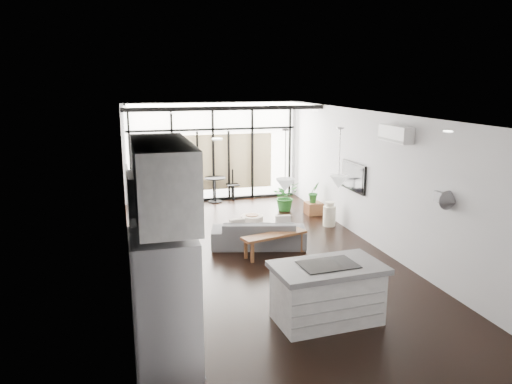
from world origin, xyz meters
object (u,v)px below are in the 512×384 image
sofa (259,229)px  milk_can (329,214)px  pouf (252,224)px  fridge (166,314)px  tv (353,177)px  island (327,293)px  console_bench (274,244)px

sofa → milk_can: bearing=-139.4°
pouf → fridge: bearing=-114.2°
milk_can → tv: tv is taller
island → console_bench: size_ratio=1.15×
milk_can → tv: 1.21m
island → fridge: fridge is taller
fridge → tv: (4.64, 4.85, 0.39)m
pouf → island: bearing=-90.6°
pouf → tv: size_ratio=0.47×
pouf → tv: 2.53m
pouf → sofa: bearing=-96.5°
island → fridge: size_ratio=0.87×
island → sofa: 3.43m
fridge → pouf: bearing=65.8°
fridge → tv: bearing=46.3°
milk_can → console_bench: bearing=-139.7°
milk_can → tv: (0.28, -0.61, 1.00)m
island → tv: (2.26, 3.83, 0.87)m
milk_can → island: bearing=-114.0°
tv → pouf: bearing=165.8°
island → console_bench: 2.85m
fridge → milk_can: 7.01m
island → milk_can: island is taller
island → sofa: island is taller
island → milk_can: bearing=62.2°
fridge → console_bench: bearing=57.3°
tv → fridge: bearing=-133.7°
island → pouf: (0.05, 4.39, -0.23)m
fridge → sofa: fridge is taller
island → console_bench: (0.10, 2.84, -0.21)m
fridge → pouf: (2.43, 5.41, -0.71)m
island → tv: tv is taller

